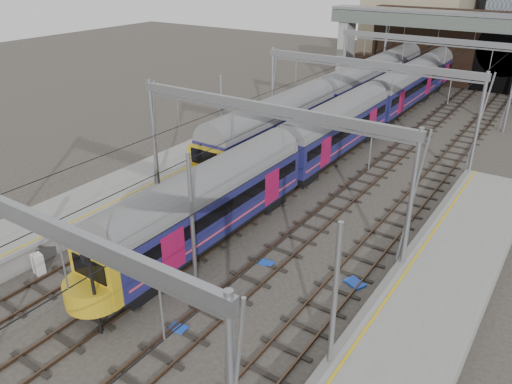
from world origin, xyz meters
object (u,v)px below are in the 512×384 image
Objects in this scene: train_second at (358,86)px; signal_near_centre at (90,279)px; train_main at (373,105)px; relay_cabinet at (38,264)px.

train_second is 38.52m from signal_near_centre.
signal_near_centre is at bearing -88.51° from train_main.
signal_near_centre is 4.05× the size of relay_cabinet.
train_second is 11.10× the size of signal_near_centre.
train_second is at bearing 124.69° from train_main.
train_main is 31.59m from relay_cabinet.
relay_cabinet is (-1.31, -36.86, -1.98)m from train_second.
train_second is at bearing 98.87° from relay_cabinet.
signal_near_centre reaches higher than relay_cabinet.
train_second is at bearing 107.95° from signal_near_centre.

